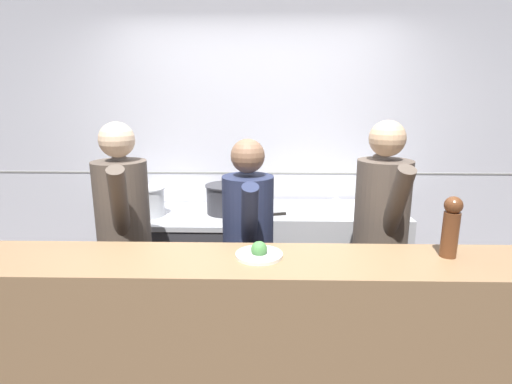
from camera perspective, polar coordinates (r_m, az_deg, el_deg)
The scene contains 13 objects.
wall_back_tiled at distance 3.60m, azimuth 0.19°, elevation 5.18°, with size 8.00×0.06×2.60m.
oven_range at distance 3.51m, azimuth -9.82°, elevation -9.89°, with size 1.14×0.71×0.87m.
prep_counter at distance 3.49m, azimuth 10.32°, elevation -9.78°, with size 1.16×0.65×0.92m.
pass_counter at distance 2.25m, azimuth -0.21°, elevation -21.99°, with size 2.97×0.45×1.04m.
stock_pot at distance 3.35m, azimuth -15.10°, elevation -1.24°, with size 0.27×0.27×0.23m.
sauce_pot at distance 3.31m, azimuth -4.23°, elevation -0.89°, with size 0.35×0.35×0.24m.
mixing_bowl_steel at distance 3.38m, azimuth 11.41°, elevation -1.36°, with size 0.21×0.21×0.10m.
chefs_knife at distance 3.15m, azimuth 5.12°, elevation -3.09°, with size 0.38×0.12×0.02m.
plated_dish_main at distance 2.01m, azimuth 0.45°, elevation -8.70°, with size 0.24×0.24×0.08m.
pepper_mill at distance 2.19m, azimuth 26.10°, elevation -4.32°, with size 0.09×0.09×0.31m.
chef_head_cook at distance 2.76m, azimuth -18.26°, elevation -6.07°, with size 0.42×0.72×1.67m.
chef_sous at distance 2.57m, azimuth -1.13°, elevation -8.06°, with size 0.35×0.69×1.58m.
chef_line at distance 2.72m, azimuth 17.27°, elevation -6.17°, with size 0.37×0.74×1.68m.
Camera 1 is at (0.07, -2.05, 1.82)m, focal length 28.00 mm.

